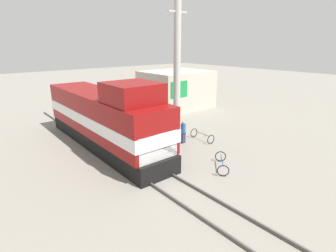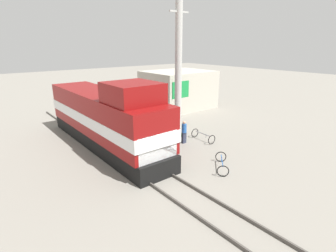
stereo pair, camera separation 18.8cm
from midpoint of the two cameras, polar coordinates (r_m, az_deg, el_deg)
The scene contains 12 objects.
ground_plane at distance 15.59m, azimuth -7.69°, elevation -8.07°, with size 120.00×120.00×0.00m, color gray.
rail_near at distance 15.24m, azimuth -10.01°, elevation -8.51°, with size 0.08×31.27×0.15m, color #4C4742.
rail_far at distance 15.91m, azimuth -5.50°, elevation -7.15°, with size 0.08×31.27×0.15m, color #4C4742.
locomotive at distance 17.67m, azimuth -13.72°, elevation 1.52°, with size 2.85×12.74×4.72m.
utility_pole at distance 20.99m, azimuth 1.72°, elevation 13.18°, with size 1.80×0.55×10.17m.
vendor_umbrella at distance 18.27m, azimuth -1.42°, elevation 2.23°, with size 2.24×2.24×2.13m.
billboard_sign at distance 22.78m, azimuth 2.18°, elevation 7.32°, with size 1.85×0.12×3.63m.
shrub_cluster at distance 18.82m, azimuth 1.23°, elevation -2.00°, with size 0.83×0.83×0.83m, color #236028.
person_bystander at distance 18.26m, azimuth 3.05°, elevation -1.12°, with size 0.34×0.34×1.61m.
bicycle at distance 19.02m, azimuth 7.15°, elevation -2.15°, with size 0.77×1.85×0.66m.
bicycle_spare at distance 15.02m, azimuth 11.26°, elevation -7.90°, with size 1.81×1.78×0.64m.
building_block_distant at distance 28.49m, azimuth 1.65°, elevation 7.93°, with size 6.81×5.46×3.94m, color #B7B2A3.
Camera 1 is at (-7.35, -12.00, 6.68)m, focal length 28.00 mm.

